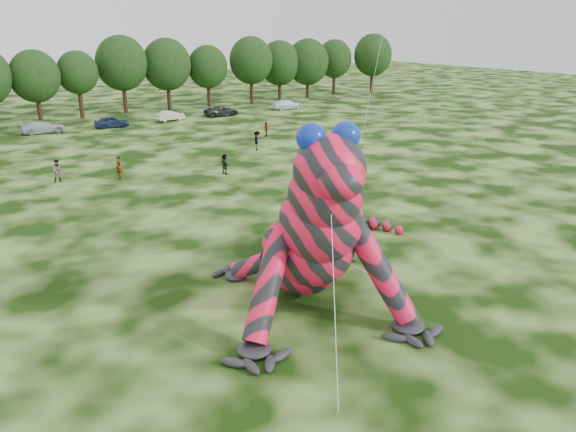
% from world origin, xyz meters
% --- Properties ---
extents(ground, '(240.00, 240.00, 0.00)m').
position_xyz_m(ground, '(0.00, 0.00, 0.00)').
color(ground, '#16330A').
rests_on(ground, ground).
extents(inflatable_gecko, '(19.13, 20.80, 8.53)m').
position_xyz_m(inflatable_gecko, '(-4.57, 0.42, 4.26)').
color(inflatable_gecko, '#F51543').
rests_on(inflatable_gecko, ground).
extents(tree_8, '(6.14, 5.53, 8.94)m').
position_xyz_m(tree_8, '(-4.22, 56.99, 4.47)').
color(tree_8, black).
rests_on(tree_8, ground).
extents(tree_9, '(5.27, 4.74, 8.68)m').
position_xyz_m(tree_9, '(1.06, 57.35, 4.34)').
color(tree_9, black).
rests_on(tree_9, ground).
extents(tree_10, '(7.09, 6.38, 10.50)m').
position_xyz_m(tree_10, '(7.40, 58.58, 5.25)').
color(tree_10, black).
rests_on(tree_10, ground).
extents(tree_11, '(7.01, 6.31, 10.07)m').
position_xyz_m(tree_11, '(13.79, 58.20, 5.03)').
color(tree_11, black).
rests_on(tree_11, ground).
extents(tree_12, '(5.99, 5.39, 8.97)m').
position_xyz_m(tree_12, '(20.01, 57.74, 4.49)').
color(tree_12, black).
rests_on(tree_12, ground).
extents(tree_13, '(6.83, 6.15, 10.13)m').
position_xyz_m(tree_13, '(27.13, 57.13, 5.06)').
color(tree_13, black).
rests_on(tree_13, ground).
extents(tree_14, '(6.82, 6.14, 9.40)m').
position_xyz_m(tree_14, '(33.46, 58.72, 4.70)').
color(tree_14, black).
rests_on(tree_14, ground).
extents(tree_15, '(7.17, 6.45, 9.63)m').
position_xyz_m(tree_15, '(38.47, 57.77, 4.82)').
color(tree_15, black).
rests_on(tree_15, ground).
extents(tree_16, '(6.26, 5.63, 9.37)m').
position_xyz_m(tree_16, '(45.45, 59.37, 4.69)').
color(tree_16, black).
rests_on(tree_16, ground).
extents(tree_17, '(6.98, 6.28, 10.30)m').
position_xyz_m(tree_17, '(51.95, 56.66, 5.15)').
color(tree_17, black).
rests_on(tree_17, ground).
extents(car_3, '(4.90, 2.09, 1.41)m').
position_xyz_m(car_3, '(-5.68, 48.98, 0.70)').
color(car_3, '#B8BDC2').
rests_on(car_3, ground).
extents(car_4, '(4.22, 2.16, 1.38)m').
position_xyz_m(car_4, '(1.98, 48.11, 0.69)').
color(car_4, navy).
rests_on(car_4, ground).
extents(car_5, '(4.09, 2.07, 1.29)m').
position_xyz_m(car_5, '(9.84, 48.99, 0.64)').
color(car_5, beige).
rests_on(car_5, ground).
extents(car_6, '(4.90, 2.63, 1.31)m').
position_xyz_m(car_6, '(17.22, 48.64, 0.65)').
color(car_6, '#272729').
rests_on(car_6, ground).
extents(car_7, '(4.91, 2.37, 1.38)m').
position_xyz_m(car_7, '(28.07, 48.73, 0.69)').
color(car_7, white).
rests_on(car_7, ground).
extents(spectator_5, '(0.70, 1.62, 1.69)m').
position_xyz_m(spectator_5, '(2.67, 20.88, 0.84)').
color(spectator_5, gray).
rests_on(spectator_5, ground).
extents(spectator_1, '(0.94, 0.76, 1.80)m').
position_xyz_m(spectator_1, '(-9.37, 26.16, 0.90)').
color(spectator_1, gray).
rests_on(spectator_1, ground).
extents(spectator_2, '(1.19, 1.39, 1.86)m').
position_xyz_m(spectator_2, '(9.83, 27.41, 0.93)').
color(spectator_2, gray).
rests_on(spectator_2, ground).
extents(spectator_0, '(0.52, 0.72, 1.85)m').
position_xyz_m(spectator_0, '(-5.14, 24.28, 0.92)').
color(spectator_0, gray).
rests_on(spectator_0, ground).
extents(spectator_3, '(0.88, 0.98, 1.60)m').
position_xyz_m(spectator_3, '(14.33, 32.83, 0.80)').
color(spectator_3, gray).
rests_on(spectator_3, ground).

